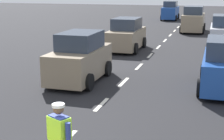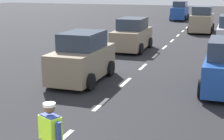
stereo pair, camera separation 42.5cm
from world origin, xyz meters
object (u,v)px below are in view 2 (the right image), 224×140
at_px(car_oncoming_lead, 82,59).
at_px(car_outgoing_far, 202,20).
at_px(car_oncoming_third, 180,11).
at_px(road_worker, 52,138).
at_px(car_oncoming_second, 132,35).

xyz_separation_m(car_oncoming_lead, car_outgoing_far, (3.45, 18.01, 0.08)).
bearing_deg(car_outgoing_far, car_oncoming_third, 107.61).
xyz_separation_m(road_worker, car_outgoing_far, (0.93, 25.38, 0.12)).
bearing_deg(car_oncoming_second, car_outgoing_far, 71.63).
bearing_deg(car_oncoming_lead, car_oncoming_second, 89.73).
relative_size(car_oncoming_lead, car_oncoming_second, 0.97).
distance_m(road_worker, car_oncoming_second, 15.29).
relative_size(road_worker, car_oncoming_second, 0.42).
height_order(car_oncoming_lead, car_oncoming_third, car_oncoming_third).
bearing_deg(car_oncoming_third, car_oncoming_lead, -90.08).
bearing_deg(car_oncoming_third, road_worker, -86.06).
distance_m(road_worker, car_outgoing_far, 25.39).
bearing_deg(car_oncoming_lead, road_worker, -71.05).
bearing_deg(road_worker, car_outgoing_far, 87.91).
distance_m(car_oncoming_lead, car_oncoming_third, 28.76).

